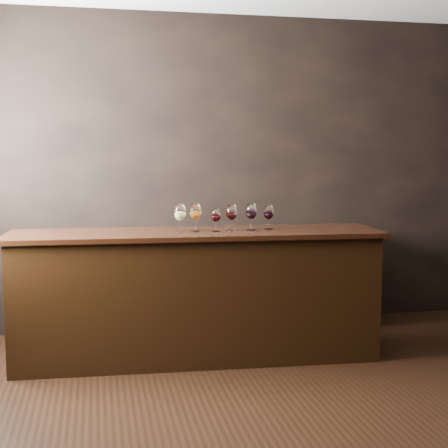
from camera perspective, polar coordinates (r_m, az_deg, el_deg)
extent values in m
plane|color=black|center=(3.86, 7.98, -17.75)|extent=(5.00, 5.00, 0.00)
cube|color=black|center=(5.69, 0.56, 4.72)|extent=(5.00, 0.02, 2.80)
cube|color=black|center=(4.81, -2.51, -6.74)|extent=(2.76, 0.75, 0.95)
cube|color=black|center=(4.72, -2.54, -0.88)|extent=(2.85, 0.82, 0.04)
cube|color=black|center=(5.58, 0.60, -5.27)|extent=(2.43, 0.40, 0.88)
cylinder|color=white|center=(4.66, -4.01, -0.73)|extent=(0.08, 0.08, 0.00)
cylinder|color=white|center=(4.66, -4.02, -0.21)|extent=(0.01, 0.01, 0.08)
ellipsoid|color=white|center=(4.65, -4.03, 1.07)|extent=(0.09, 0.09, 0.13)
cylinder|color=white|center=(4.64, -4.03, 1.77)|extent=(0.07, 0.07, 0.01)
ellipsoid|color=#E8E781|center=(4.65, -4.02, 0.81)|extent=(0.07, 0.07, 0.06)
cylinder|color=white|center=(4.72, -2.62, -0.63)|extent=(0.07, 0.07, 0.00)
cylinder|color=white|center=(4.72, -2.62, -0.13)|extent=(0.01, 0.01, 0.08)
ellipsoid|color=white|center=(4.70, -2.63, 1.11)|extent=(0.09, 0.09, 0.13)
cylinder|color=white|center=(4.70, -2.63, 1.80)|extent=(0.07, 0.07, 0.01)
ellipsoid|color=orange|center=(4.71, -2.62, 0.86)|extent=(0.07, 0.07, 0.06)
cylinder|color=white|center=(4.72, -0.74, -0.63)|extent=(0.06, 0.06, 0.00)
cylinder|color=white|center=(4.72, -0.74, -0.21)|extent=(0.01, 0.01, 0.07)
ellipsoid|color=white|center=(4.71, -0.75, 0.82)|extent=(0.07, 0.07, 0.10)
cylinder|color=white|center=(4.70, -0.75, 1.39)|extent=(0.06, 0.06, 0.01)
ellipsoid|color=black|center=(4.71, -0.74, 0.61)|extent=(0.06, 0.06, 0.05)
cylinder|color=white|center=(4.75, 0.69, -0.59)|extent=(0.07, 0.07, 0.00)
cylinder|color=white|center=(4.74, 0.69, -0.11)|extent=(0.01, 0.01, 0.08)
ellipsoid|color=white|center=(4.73, 0.69, 1.08)|extent=(0.09, 0.09, 0.12)
cylinder|color=white|center=(4.73, 0.70, 1.73)|extent=(0.06, 0.06, 0.01)
ellipsoid|color=black|center=(4.73, 0.69, 0.84)|extent=(0.07, 0.07, 0.06)
cylinder|color=white|center=(4.80, 2.50, -0.51)|extent=(0.07, 0.07, 0.00)
cylinder|color=white|center=(4.79, 2.50, -0.03)|extent=(0.01, 0.01, 0.08)
ellipsoid|color=white|center=(4.78, 2.51, 1.17)|extent=(0.09, 0.09, 0.12)
cylinder|color=white|center=(4.78, 2.51, 1.82)|extent=(0.06, 0.06, 0.01)
ellipsoid|color=black|center=(4.79, 2.50, 0.92)|extent=(0.07, 0.07, 0.06)
cylinder|color=white|center=(4.86, 4.09, -0.44)|extent=(0.07, 0.07, 0.00)
cylinder|color=white|center=(4.85, 4.09, 0.00)|extent=(0.01, 0.01, 0.07)
ellipsoid|color=white|center=(4.85, 4.10, 1.08)|extent=(0.08, 0.08, 0.11)
cylinder|color=white|center=(4.84, 4.10, 1.68)|extent=(0.06, 0.06, 0.01)
ellipsoid|color=black|center=(4.85, 4.10, 0.86)|extent=(0.06, 0.06, 0.05)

